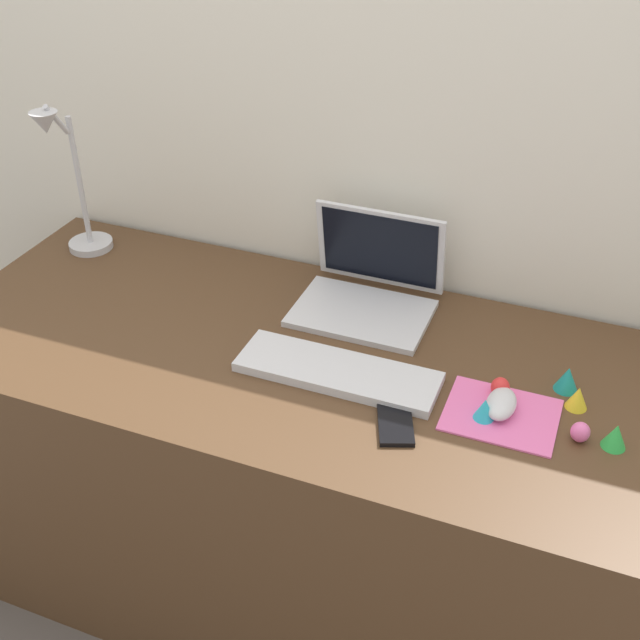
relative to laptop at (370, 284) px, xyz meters
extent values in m
plane|color=#59514C|center=(-0.05, -0.23, -0.79)|extent=(6.00, 6.00, 0.00)
cube|color=silver|center=(-0.05, 0.16, -0.06)|extent=(2.87, 0.05, 1.47)
cube|color=#4C331E|center=(-0.05, -0.23, -0.42)|extent=(1.67, 0.69, 0.74)
cube|color=silver|center=(0.00, -0.05, -0.05)|extent=(0.30, 0.21, 0.01)
cube|color=silver|center=(0.00, 0.07, 0.06)|extent=(0.30, 0.04, 0.20)
cube|color=black|center=(0.00, 0.06, 0.06)|extent=(0.27, 0.03, 0.17)
cube|color=silver|center=(0.03, -0.28, -0.04)|extent=(0.41, 0.13, 0.02)
cube|color=pink|center=(0.36, -0.28, -0.05)|extent=(0.21, 0.17, 0.00)
ellipsoid|color=silver|center=(0.35, -0.27, -0.03)|extent=(0.06, 0.10, 0.03)
cube|color=black|center=(0.18, -0.37, -0.05)|extent=(0.11, 0.14, 0.01)
cylinder|color=#B7B7BC|center=(-0.75, -0.01, -0.05)|extent=(0.11, 0.11, 0.02)
cylinder|color=#B7B7BC|center=(-0.75, -0.01, 0.13)|extent=(0.01, 0.01, 0.33)
cylinder|color=#B7B7BC|center=(-0.75, -0.05, 0.30)|extent=(0.01, 0.07, 0.09)
cone|color=#B7B7BC|center=(-0.75, -0.09, 0.30)|extent=(0.06, 0.06, 0.05)
ellipsoid|color=pink|center=(0.50, -0.29, -0.03)|extent=(0.03, 0.03, 0.04)
ellipsoid|color=red|center=(0.34, -0.22, -0.03)|extent=(0.04, 0.04, 0.04)
cone|color=teal|center=(0.46, -0.15, -0.03)|extent=(0.05, 0.05, 0.05)
cone|color=yellow|center=(0.48, -0.20, -0.03)|extent=(0.04, 0.04, 0.05)
cone|color=green|center=(0.56, -0.29, -0.03)|extent=(0.04, 0.04, 0.05)
cone|color=#28B7CC|center=(0.33, -0.30, -0.03)|extent=(0.04, 0.04, 0.05)
camera|label=1|loc=(0.46, -1.48, 0.94)|focal=45.06mm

